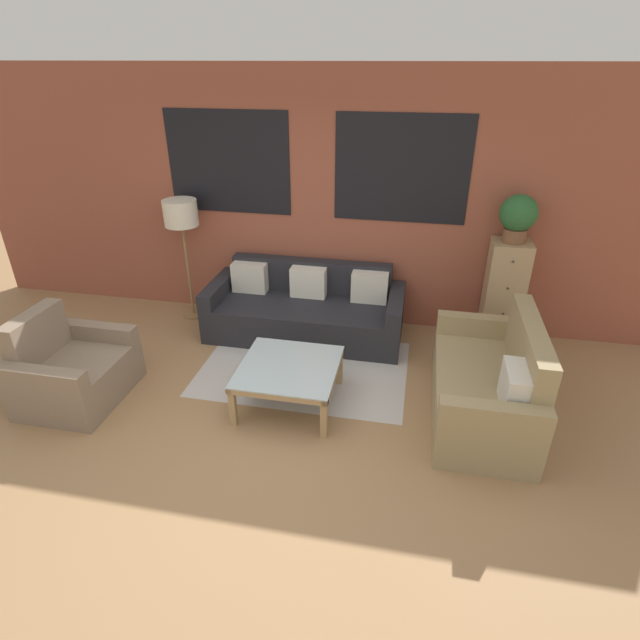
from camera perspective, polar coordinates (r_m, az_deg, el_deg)
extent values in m
plane|color=#9E754C|center=(4.27, -7.76, -14.07)|extent=(16.00, 16.00, 0.00)
cube|color=brown|center=(5.72, -0.77, 13.33)|extent=(8.40, 0.08, 2.80)
cube|color=black|center=(5.86, -10.45, 17.26)|extent=(1.40, 0.01, 1.10)
cube|color=black|center=(5.46, 9.31, 16.61)|extent=(1.40, 0.01, 1.10)
cube|color=#BCB7B2|center=(5.15, -1.82, -5.49)|extent=(2.08, 1.42, 0.00)
cube|color=#232328|center=(5.59, -1.92, -0.29)|extent=(1.85, 0.72, 0.40)
cube|color=#232328|center=(5.89, -0.98, 3.32)|extent=(1.85, 0.16, 0.78)
cube|color=#232328|center=(5.90, -11.32, 1.76)|extent=(0.16, 0.88, 0.58)
cube|color=#232328|center=(5.49, 8.53, -0.06)|extent=(0.16, 0.88, 0.58)
cube|color=beige|center=(5.85, -8.03, 4.82)|extent=(0.40, 0.16, 0.34)
cube|color=silver|center=(5.67, -1.34, 4.32)|extent=(0.40, 0.16, 0.34)
cube|color=beige|center=(5.57, 5.69, 3.73)|extent=(0.40, 0.16, 0.34)
cube|color=#99845B|center=(4.64, 16.86, -8.00)|extent=(0.64, 1.28, 0.42)
cube|color=#99845B|center=(4.57, 22.28, -5.79)|extent=(0.16, 1.28, 0.92)
cube|color=#99845B|center=(5.19, 17.41, -2.64)|extent=(0.80, 0.14, 0.62)
cube|color=#99845B|center=(4.03, 18.85, -12.75)|extent=(0.80, 0.14, 0.62)
cube|color=beige|center=(4.12, 21.28, -7.30)|extent=(0.16, 0.40, 0.34)
cube|color=#84705B|center=(5.11, -25.17, -6.18)|extent=(0.64, 0.66, 0.40)
cube|color=#84705B|center=(5.24, -29.21, -3.48)|extent=(0.16, 0.66, 0.84)
cube|color=#84705B|center=(4.86, -28.74, -7.74)|extent=(0.80, 0.14, 0.56)
cube|color=#84705B|center=(5.38, -23.69, -3.07)|extent=(0.80, 0.14, 0.56)
cube|color=silver|center=(4.47, -3.59, -5.30)|extent=(0.87, 0.87, 0.01)
cube|color=tan|center=(4.16, -5.02, -8.68)|extent=(0.87, 0.05, 0.05)
cube|color=tan|center=(4.82, -2.35, -3.01)|extent=(0.87, 0.05, 0.05)
cube|color=tan|center=(4.59, -8.55, -5.02)|extent=(0.05, 0.87, 0.05)
cube|color=tan|center=(4.41, 1.60, -6.23)|extent=(0.05, 0.87, 0.05)
cube|color=tan|center=(4.39, -9.94, -9.65)|extent=(0.05, 0.06, 0.39)
cube|color=tan|center=(4.20, 0.44, -11.11)|extent=(0.05, 0.06, 0.39)
cube|color=tan|center=(4.99, -6.79, -4.26)|extent=(0.05, 0.06, 0.39)
cube|color=tan|center=(4.83, 2.25, -5.28)|extent=(0.05, 0.06, 0.39)
cylinder|color=olive|center=(6.38, -14.21, 0.67)|extent=(0.28, 0.28, 0.02)
cylinder|color=olive|center=(6.15, -14.82, 5.40)|extent=(0.03, 0.03, 1.12)
cylinder|color=beige|center=(5.93, -15.65, 11.71)|extent=(0.38, 0.38, 0.29)
cube|color=tan|center=(5.70, 20.21, 2.81)|extent=(0.40, 0.36, 1.17)
sphere|color=#38332D|center=(5.37, 21.19, 6.23)|extent=(0.02, 0.02, 0.02)
sphere|color=#38332D|center=(5.48, 20.67, 3.40)|extent=(0.02, 0.02, 0.02)
sphere|color=#38332D|center=(5.60, 20.18, 0.68)|extent=(0.02, 0.02, 0.02)
sphere|color=#38332D|center=(5.73, 19.71, -1.92)|extent=(0.02, 0.02, 0.02)
cylinder|color=brown|center=(5.48, 21.33, 9.02)|extent=(0.23, 0.23, 0.14)
sphere|color=#285B2D|center=(5.41, 21.74, 11.29)|extent=(0.37, 0.37, 0.37)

